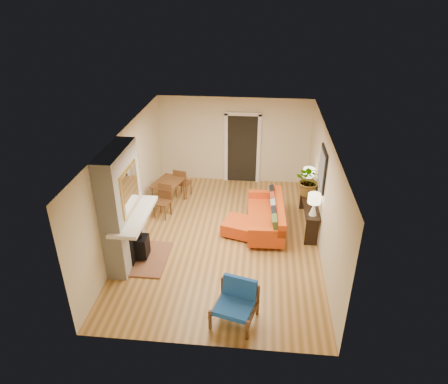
{
  "coord_description": "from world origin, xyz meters",
  "views": [
    {
      "loc": [
        0.82,
        -7.99,
        5.47
      ],
      "look_at": [
        0.0,
        0.2,
        1.15
      ],
      "focal_mm": 32.0,
      "sensor_mm": 36.0,
      "label": 1
    }
  ],
  "objects": [
    {
      "name": "lamp_near",
      "position": [
        2.07,
        0.08,
        1.06
      ],
      "size": [
        0.3,
        0.3,
        0.54
      ],
      "color": "white",
      "rests_on": "console_table"
    },
    {
      "name": "blue_chair",
      "position": [
        0.5,
        -2.55,
        0.42
      ],
      "size": [
        0.9,
        0.88,
        0.77
      ],
      "color": "brown",
      "rests_on": "ground"
    },
    {
      "name": "houseplant",
      "position": [
        2.06,
        1.07,
        1.14
      ],
      "size": [
        0.78,
        0.69,
        0.82
      ],
      "primitive_type": "imported",
      "rotation": [
        0.0,
        0.0,
        0.06
      ],
      "color": "#1E5919",
      "rests_on": "console_table"
    },
    {
      "name": "room_shell",
      "position": [
        0.6,
        2.63,
        1.24
      ],
      "size": [
        6.5,
        6.5,
        6.5
      ],
      "color": "tan",
      "rests_on": "ground"
    },
    {
      "name": "dining_table",
      "position": [
        -1.58,
        1.46,
        0.57
      ],
      "size": [
        0.99,
        1.67,
        0.88
      ],
      "color": "brown",
      "rests_on": "ground"
    },
    {
      "name": "fireplace",
      "position": [
        -2.0,
        -1.0,
        1.24
      ],
      "size": [
        1.09,
        1.68,
        2.6
      ],
      "color": "white",
      "rests_on": "ground"
    },
    {
      "name": "sofa",
      "position": [
        1.07,
        0.53,
        0.35
      ],
      "size": [
        0.93,
        2.03,
        0.79
      ],
      "color": "silver",
      "rests_on": "ground"
    },
    {
      "name": "lamp_far",
      "position": [
        2.07,
        1.49,
        1.06
      ],
      "size": [
        0.3,
        0.3,
        0.54
      ],
      "color": "white",
      "rests_on": "console_table"
    },
    {
      "name": "console_table",
      "position": [
        2.07,
        0.77,
        0.58
      ],
      "size": [
        0.34,
        1.85,
        0.72
      ],
      "color": "black",
      "rests_on": "ground"
    },
    {
      "name": "ottoman",
      "position": [
        0.37,
        0.23,
        0.21
      ],
      "size": [
        0.88,
        0.88,
        0.36
      ],
      "color": "silver",
      "rests_on": "ground"
    }
  ]
}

